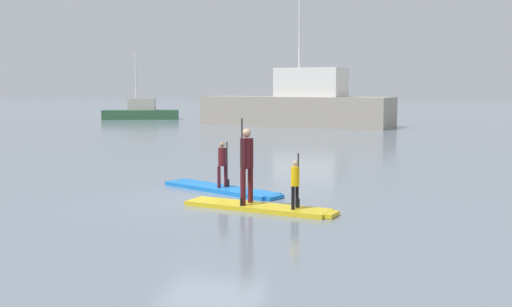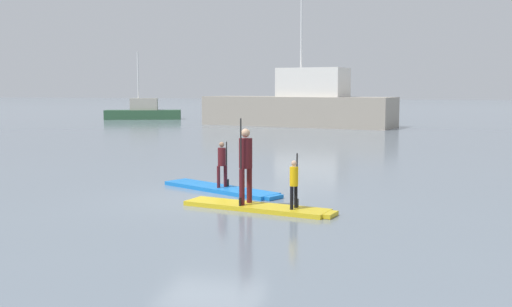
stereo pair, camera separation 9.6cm
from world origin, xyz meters
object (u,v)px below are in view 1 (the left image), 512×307
Objects in this scene: paddler_child_front at (295,182)px; fishing_boat_white_large at (298,106)px; paddler_child_solo at (223,162)px; fishing_boat_green_midground at (141,112)px; paddleboard_far at (260,207)px; paddleboard_near at (222,189)px; paddler_adult at (247,161)px.

paddler_child_front is 29.08m from fishing_boat_white_large.
paddler_child_front is (2.32, -2.27, -0.08)m from paddler_child_solo.
paddler_child_solo is 35.75m from fishing_boat_green_midground.
paddleboard_far is 38.32m from fishing_boat_green_midground.
paddleboard_far is 3.02× the size of paddler_child_front.
paddleboard_near is at bearing 125.96° from paddleboard_far.
fishing_boat_white_large is at bearing -20.10° from fishing_boat_green_midground.
fishing_boat_white_large reaches higher than paddler_child_solo.
fishing_boat_white_large is (-3.92, 28.38, 0.34)m from paddler_adult.
fishing_boat_green_midground reaches higher than paddler_child_front.
paddler_child_solo is 26.50m from fishing_boat_white_large.
fishing_boat_green_midground is (-19.19, 33.79, -0.05)m from paddler_child_front.
fishing_boat_white_large reaches higher than paddler_adult.
paddler_child_front is at bearing -11.86° from paddler_adult.
paddler_adult is at bearing -59.33° from paddleboard_near.
fishing_boat_white_large is (-5.06, 28.62, 0.72)m from paddler_child_front.
paddler_adult is (1.18, -2.03, 0.30)m from paddler_child_solo.
fishing_boat_white_large reaches higher than paddler_child_front.
paddleboard_near is 2.59m from paddleboard_far.
paddler_adult is 38.11m from fishing_boat_green_midground.
paddleboard_near is at bearing -61.88° from fishing_boat_green_midground.
paddler_adult is at bearing 168.14° from paddler_child_front.
paddler_child_solo reaches higher than paddleboard_near.
fishing_boat_green_midground reaches higher than paddleboard_far.
paddleboard_near is at bearing -170.75° from paddler_child_solo.
paddleboard_near is 35.75m from fishing_boat_green_midground.
fishing_boat_green_midground is at bearing 118.12° from paddleboard_near.
paddler_child_front is at bearing -60.41° from fishing_boat_green_midground.
fishing_boat_green_midground is at bearing 159.90° from fishing_boat_white_large.
paddler_child_solo is 0.19× the size of fishing_boat_green_midground.
fishing_boat_white_large is at bearing 97.87° from paddler_adult.
paddleboard_far is at bearing -54.39° from paddler_child_solo.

